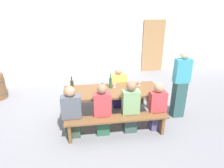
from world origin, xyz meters
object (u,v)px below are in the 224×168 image
(bench_near, at_px, (117,121))
(standing_host, at_px, (180,85))
(seated_guest_near_0, at_px, (72,113))
(bench_far, at_px, (108,92))
(seated_guest_near_2, at_px, (131,108))
(wooden_door, at_px, (153,46))
(wine_bottle_2, at_px, (111,83))
(seated_guest_near_3, at_px, (157,107))
(seated_guest_near_1, at_px, (102,111))
(wine_bottle_0, at_px, (102,92))
(wine_bottle_1, at_px, (72,85))
(tasting_table, at_px, (112,93))
(wine_glass_0, at_px, (114,83))
(wine_glass_1, at_px, (140,81))
(seated_guest_far_0, at_px, (118,88))

(bench_near, height_order, standing_host, standing_host)
(bench_near, height_order, seated_guest_near_0, seated_guest_near_0)
(bench_far, relative_size, seated_guest_near_2, 1.82)
(bench_far, relative_size, seated_guest_near_0, 1.88)
(wooden_door, height_order, seated_guest_near_2, wooden_door)
(wine_bottle_2, xyz_separation_m, seated_guest_near_3, (0.92, -0.70, -0.34))
(seated_guest_near_1, xyz_separation_m, seated_guest_near_2, (0.60, 0.00, 0.02))
(wine_bottle_0, relative_size, wine_bottle_1, 1.00)
(wine_bottle_1, bearing_deg, seated_guest_near_2, -31.71)
(wine_bottle_1, xyz_separation_m, standing_host, (2.55, -0.31, -0.04))
(wine_bottle_1, relative_size, wine_bottle_2, 0.91)
(seated_guest_near_3, bearing_deg, bench_near, 99.39)
(bench_near, distance_m, wine_bottle_1, 1.39)
(wine_bottle_2, bearing_deg, seated_guest_near_2, -64.99)
(tasting_table, distance_m, standing_host, 1.64)
(wine_bottle_1, bearing_deg, bench_far, 30.45)
(tasting_table, height_order, seated_guest_near_0, seated_guest_near_0)
(seated_guest_near_0, bearing_deg, seated_guest_near_1, -90.00)
(wooden_door, height_order, bench_near, wooden_door)
(bench_near, bearing_deg, seated_guest_near_0, 170.66)
(wine_glass_0, relative_size, seated_guest_near_0, 0.13)
(wine_bottle_1, height_order, wine_glass_0, wine_bottle_1)
(wooden_door, xyz_separation_m, tasting_table, (-2.24, -3.51, -0.37))
(wine_glass_1, bearing_deg, wine_bottle_2, -176.23)
(bench_near, distance_m, bench_far, 1.45)
(tasting_table, relative_size, standing_host, 1.33)
(wine_bottle_2, xyz_separation_m, seated_guest_near_1, (-0.27, -0.70, -0.33))
(seated_guest_near_1, bearing_deg, tasting_table, -26.49)
(wooden_door, bearing_deg, seated_guest_near_3, -108.05)
(seated_guest_near_3, bearing_deg, wine_glass_0, 48.51)
(bench_near, xyz_separation_m, wine_bottle_2, (-0.02, 0.85, 0.52))
(bench_far, bearing_deg, seated_guest_near_2, -76.50)
(bench_far, height_order, standing_host, standing_host)
(wine_glass_0, bearing_deg, seated_guest_near_0, -143.77)
(wine_bottle_0, height_order, wine_glass_0, wine_bottle_0)
(bench_far, bearing_deg, bench_near, -90.00)
(wine_bottle_1, height_order, seated_guest_near_0, seated_guest_near_0)
(bench_near, distance_m, standing_host, 1.80)
(seated_guest_near_2, distance_m, standing_host, 1.42)
(seated_guest_near_0, xyz_separation_m, seated_guest_near_3, (1.82, 0.00, -0.01))
(seated_guest_near_3, relative_size, seated_guest_far_0, 0.98)
(wine_glass_1, relative_size, seated_guest_near_2, 0.14)
(wine_bottle_1, height_order, standing_host, standing_host)
(wine_glass_1, xyz_separation_m, seated_guest_near_2, (-0.40, -0.75, -0.30))
(wine_bottle_1, xyz_separation_m, seated_guest_near_2, (1.23, -0.76, -0.30))
(wine_bottle_1, relative_size, seated_guest_far_0, 0.27)
(seated_guest_far_0, bearing_deg, wine_bottle_1, -71.69)
(wine_glass_0, bearing_deg, bench_near, -95.38)
(bench_far, distance_m, standing_host, 1.89)
(bench_near, relative_size, seated_guest_near_0, 1.88)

